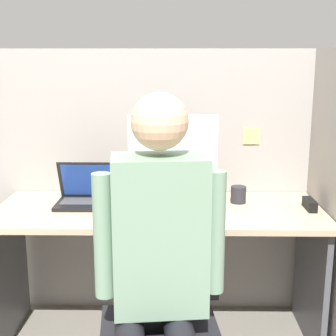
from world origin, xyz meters
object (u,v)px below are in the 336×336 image
(paper_box, at_px, (173,193))
(stapler, at_px, (310,204))
(coffee_mug, at_px, (238,195))
(carrot_toy, at_px, (194,215))
(monitor, at_px, (173,149))
(laptop, at_px, (87,196))
(office_chair, at_px, (164,310))
(person, at_px, (158,259))

(paper_box, relative_size, stapler, 2.20)
(paper_box, distance_m, coffee_mug, 0.35)
(paper_box, distance_m, carrot_toy, 0.31)
(paper_box, distance_m, stapler, 0.72)
(monitor, distance_m, coffee_mug, 0.43)
(laptop, bearing_deg, carrot_toy, -21.08)
(coffee_mug, bearing_deg, laptop, -176.73)
(carrot_toy, distance_m, coffee_mug, 0.36)
(office_chair, bearing_deg, stapler, 39.46)
(paper_box, relative_size, coffee_mug, 3.44)
(monitor, relative_size, office_chair, 0.49)
(carrot_toy, height_order, coffee_mug, coffee_mug)
(paper_box, bearing_deg, coffee_mug, -5.38)
(office_chair, bearing_deg, person, -96.04)
(carrot_toy, xyz_separation_m, person, (-0.15, -0.61, 0.04))
(laptop, bearing_deg, stapler, -3.18)
(monitor, distance_m, laptop, 0.52)
(stapler, bearing_deg, office_chair, -140.54)
(monitor, relative_size, stapler, 3.42)
(laptop, relative_size, coffee_mug, 3.45)
(office_chair, height_order, coffee_mug, office_chair)
(person, bearing_deg, laptop, 116.27)
(monitor, xyz_separation_m, carrot_toy, (0.11, -0.30, -0.26))
(monitor, xyz_separation_m, person, (-0.05, -0.91, -0.23))
(stapler, height_order, person, person)
(laptop, distance_m, coffee_mug, 0.81)
(stapler, bearing_deg, monitor, 168.22)
(stapler, xyz_separation_m, person, (-0.75, -0.76, 0.03))
(laptop, xyz_separation_m, office_chair, (0.42, -0.67, -0.28))
(laptop, distance_m, carrot_toy, 0.60)
(monitor, distance_m, person, 0.94)
(paper_box, height_order, office_chair, office_chair)
(monitor, bearing_deg, office_chair, -92.43)
(laptop, height_order, office_chair, office_chair)
(monitor, height_order, carrot_toy, monitor)
(monitor, height_order, stapler, monitor)
(coffee_mug, bearing_deg, person, -114.72)
(carrot_toy, bearing_deg, paper_box, 109.57)
(stapler, bearing_deg, person, -134.69)
(office_chair, bearing_deg, carrot_toy, 73.21)
(paper_box, xyz_separation_m, carrot_toy, (0.11, -0.30, -0.02))
(person, bearing_deg, carrot_toy, 75.86)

